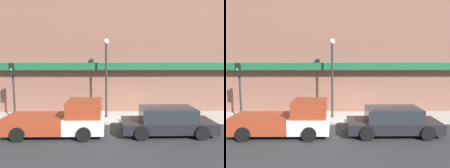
# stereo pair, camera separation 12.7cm
# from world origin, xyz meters

# --- Properties ---
(ground_plane) EXTENTS (80.00, 80.00, 0.00)m
(ground_plane) POSITION_xyz_m (0.00, 0.00, 0.00)
(ground_plane) COLOR #2D2D30
(sidewalk) EXTENTS (36.00, 2.80, 0.13)m
(sidewalk) POSITION_xyz_m (0.00, 1.40, 0.06)
(sidewalk) COLOR #ADA89E
(sidewalk) RESTS_ON ground
(building) EXTENTS (19.80, 3.80, 11.84)m
(building) POSITION_xyz_m (0.01, 4.28, 5.90)
(building) COLOR brown
(building) RESTS_ON ground
(pickup_truck) EXTENTS (5.07, 2.26, 1.81)m
(pickup_truck) POSITION_xyz_m (-3.57, -1.65, 0.79)
(pickup_truck) COLOR white
(pickup_truck) RESTS_ON ground
(parked_car) EXTENTS (4.75, 2.10, 1.41)m
(parked_car) POSITION_xyz_m (1.89, -1.65, 0.70)
(parked_car) COLOR black
(parked_car) RESTS_ON ground
(fire_hydrant) EXTENTS (0.17, 0.17, 0.62)m
(fire_hydrant) POSITION_xyz_m (-2.31, 0.56, 0.44)
(fire_hydrant) COLOR yellow
(fire_hydrant) RESTS_ON sidewalk
(street_lamp) EXTENTS (0.36, 0.36, 5.06)m
(street_lamp) POSITION_xyz_m (-1.31, 1.25, 3.33)
(street_lamp) COLOR #2D2D2D
(street_lamp) RESTS_ON sidewalk
(traffic_light) EXTENTS (0.28, 0.42, 3.55)m
(traffic_light) POSITION_xyz_m (-6.98, 0.53, 2.58)
(traffic_light) COLOR #2D2D2D
(traffic_light) RESTS_ON sidewalk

